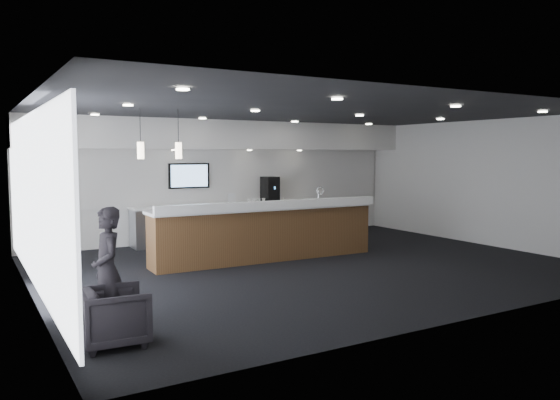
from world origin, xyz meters
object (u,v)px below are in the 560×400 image
armchair (115,316)px  lounge_guest (108,271)px  service_counter (266,232)px  coffee_machine (270,189)px

armchair → lounge_guest: 0.64m
service_counter → armchair: 5.29m
service_counter → lounge_guest: size_ratio=3.15×
service_counter → lounge_guest: bearing=-140.2°
service_counter → lounge_guest: 4.97m
armchair → lounge_guest: lounge_guest is taller
service_counter → coffee_machine: bearing=60.6°
coffee_machine → service_counter: bearing=-124.1°
service_counter → lounge_guest: lounge_guest is taller
service_counter → lounge_guest: (-3.89, -3.08, 0.20)m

